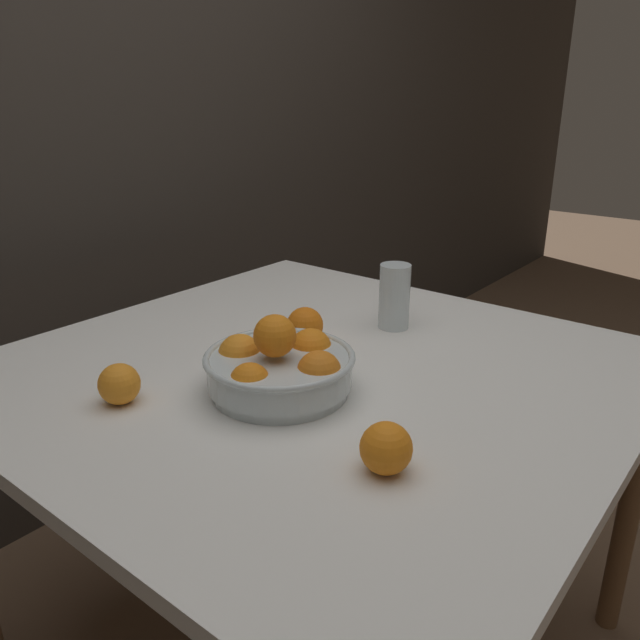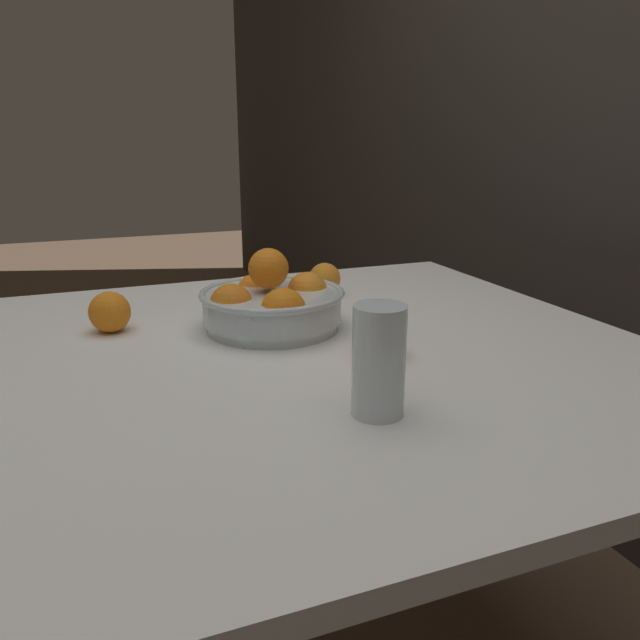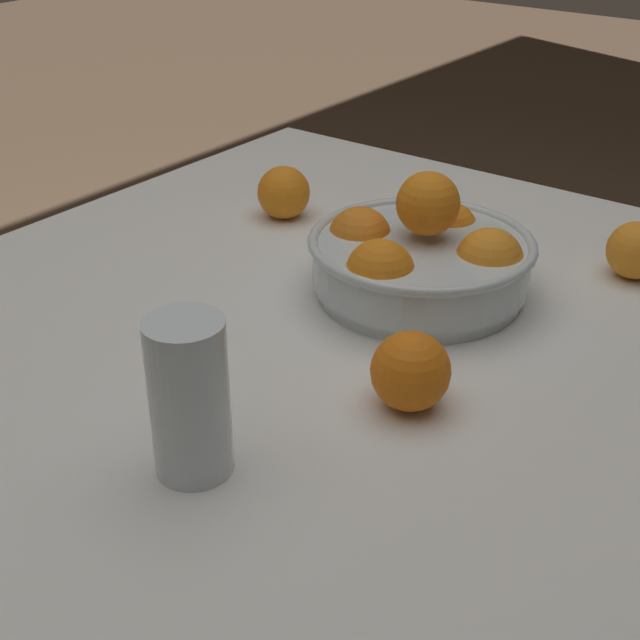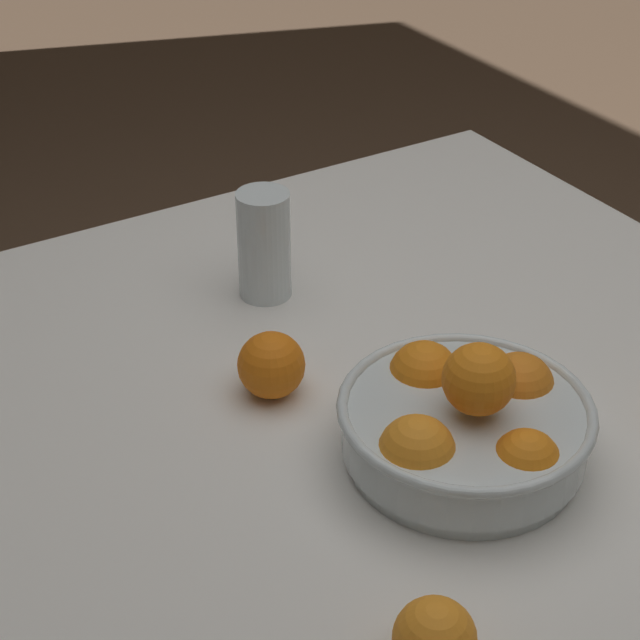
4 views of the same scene
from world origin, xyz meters
The scene contains 6 objects.
dining_table centered at (0.00, 0.00, 0.66)m, with size 1.13×1.15×0.73m.
fruit_bowl centered at (-0.13, -0.03, 0.78)m, with size 0.27×0.27×0.15m.
juice_glass centered at (0.27, -0.01, 0.79)m, with size 0.07×0.07×0.15m.
orange_loose_near_bowl centered at (-0.22, -0.31, 0.77)m, with size 0.08×0.08×0.08m, color orange.
orange_loose_front centered at (0.08, 0.09, 0.77)m, with size 0.08×0.08×0.08m, color orange.
orange_loose_aside centered at (-0.33, 0.16, 0.77)m, with size 0.07×0.07×0.07m, color orange.
Camera 3 is at (0.70, 0.45, 1.22)m, focal length 50.00 mm.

